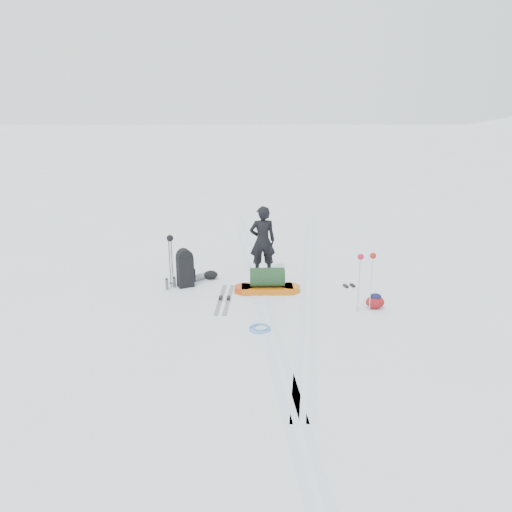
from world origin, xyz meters
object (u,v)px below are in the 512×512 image
object	(u,v)px
ski_poles_black	(170,245)
expedition_rucksack	(187,269)
skier	(263,241)
pulk_sled	(267,283)

from	to	relation	value
ski_poles_black	expedition_rucksack	bearing A→B (deg)	0.23
expedition_rucksack	skier	bearing A→B (deg)	-2.57
expedition_rucksack	pulk_sled	bearing A→B (deg)	-38.30
expedition_rucksack	ski_poles_black	bearing A→B (deg)	172.31
skier	pulk_sled	bearing A→B (deg)	87.43
pulk_sled	ski_poles_black	distance (m)	2.53
skier	pulk_sled	size ratio (longest dim) A/B	1.17
pulk_sled	skier	bearing A→B (deg)	92.68
skier	expedition_rucksack	distance (m)	2.11
expedition_rucksack	ski_poles_black	world-z (taller)	ski_poles_black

